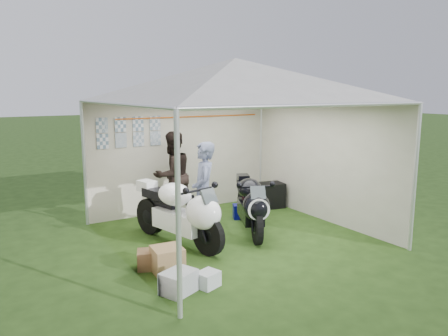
{
  "coord_description": "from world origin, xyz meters",
  "views": [
    {
      "loc": [
        -3.91,
        -6.08,
        2.49
      ],
      "look_at": [
        -0.0,
        0.35,
        1.14
      ],
      "focal_mm": 35.0,
      "sensor_mm": 36.0,
      "label": 1
    }
  ],
  "objects_px": {
    "crate_1": "(167,260)",
    "crate_2": "(208,279)",
    "crate_3": "(152,259)",
    "person_blue_jacket": "(204,192)",
    "motorcycle_white": "(182,211)",
    "motorcycle_black": "(251,203)",
    "crate_0": "(179,282)",
    "person_dark_jacket": "(173,175)",
    "equipment_box": "(271,195)",
    "canopy_tent": "(234,85)",
    "paddock_stand": "(243,211)"
  },
  "relations": [
    {
      "from": "crate_1",
      "to": "crate_2",
      "type": "bearing_deg",
      "value": -69.79
    },
    {
      "from": "crate_2",
      "to": "crate_3",
      "type": "height_order",
      "value": "crate_3"
    },
    {
      "from": "person_blue_jacket",
      "to": "crate_1",
      "type": "height_order",
      "value": "person_blue_jacket"
    },
    {
      "from": "motorcycle_white",
      "to": "motorcycle_black",
      "type": "xyz_separation_m",
      "value": [
        1.31,
        -0.07,
        -0.04
      ]
    },
    {
      "from": "crate_0",
      "to": "motorcycle_black",
      "type": "bearing_deg",
      "value": 34.56
    },
    {
      "from": "person_dark_jacket",
      "to": "equipment_box",
      "type": "bearing_deg",
      "value": 158.89
    },
    {
      "from": "motorcycle_white",
      "to": "crate_3",
      "type": "relative_size",
      "value": 5.24
    },
    {
      "from": "person_blue_jacket",
      "to": "motorcycle_black",
      "type": "bearing_deg",
      "value": 108.17
    },
    {
      "from": "person_dark_jacket",
      "to": "crate_3",
      "type": "distance_m",
      "value": 2.58
    },
    {
      "from": "person_dark_jacket",
      "to": "canopy_tent",
      "type": "bearing_deg",
      "value": 94.32
    },
    {
      "from": "person_dark_jacket",
      "to": "crate_0",
      "type": "height_order",
      "value": "person_dark_jacket"
    },
    {
      "from": "motorcycle_white",
      "to": "crate_1",
      "type": "bearing_deg",
      "value": -140.47
    },
    {
      "from": "motorcycle_black",
      "to": "crate_0",
      "type": "height_order",
      "value": "motorcycle_black"
    },
    {
      "from": "equipment_box",
      "to": "crate_3",
      "type": "relative_size",
      "value": 1.34
    },
    {
      "from": "person_dark_jacket",
      "to": "crate_2",
      "type": "height_order",
      "value": "person_dark_jacket"
    },
    {
      "from": "paddock_stand",
      "to": "person_dark_jacket",
      "type": "bearing_deg",
      "value": 147.69
    },
    {
      "from": "canopy_tent",
      "to": "crate_1",
      "type": "distance_m",
      "value": 3.01
    },
    {
      "from": "motorcycle_white",
      "to": "crate_0",
      "type": "xyz_separation_m",
      "value": [
        -0.78,
        -1.51,
        -0.44
      ]
    },
    {
      "from": "crate_1",
      "to": "crate_0",
      "type": "bearing_deg",
      "value": -101.92
    },
    {
      "from": "canopy_tent",
      "to": "person_blue_jacket",
      "type": "height_order",
      "value": "canopy_tent"
    },
    {
      "from": "canopy_tent",
      "to": "crate_3",
      "type": "height_order",
      "value": "canopy_tent"
    },
    {
      "from": "canopy_tent",
      "to": "crate_2",
      "type": "distance_m",
      "value": 3.21
    },
    {
      "from": "person_dark_jacket",
      "to": "crate_2",
      "type": "distance_m",
      "value": 3.26
    },
    {
      "from": "canopy_tent",
      "to": "motorcycle_white",
      "type": "height_order",
      "value": "canopy_tent"
    },
    {
      "from": "motorcycle_black",
      "to": "paddock_stand",
      "type": "xyz_separation_m",
      "value": [
        0.37,
        0.82,
        -0.4
      ]
    },
    {
      "from": "motorcycle_black",
      "to": "canopy_tent",
      "type": "bearing_deg",
      "value": -161.41
    },
    {
      "from": "equipment_box",
      "to": "crate_2",
      "type": "relative_size",
      "value": 1.93
    },
    {
      "from": "equipment_box",
      "to": "crate_1",
      "type": "distance_m",
      "value": 3.86
    },
    {
      "from": "canopy_tent",
      "to": "crate_3",
      "type": "distance_m",
      "value": 3.06
    },
    {
      "from": "motorcycle_black",
      "to": "crate_2",
      "type": "height_order",
      "value": "motorcycle_black"
    },
    {
      "from": "crate_1",
      "to": "person_dark_jacket",
      "type": "bearing_deg",
      "value": 63.45
    },
    {
      "from": "crate_2",
      "to": "crate_0",
      "type": "bearing_deg",
      "value": 173.23
    },
    {
      "from": "equipment_box",
      "to": "crate_1",
      "type": "bearing_deg",
      "value": -148.8
    },
    {
      "from": "equipment_box",
      "to": "crate_3",
      "type": "height_order",
      "value": "equipment_box"
    },
    {
      "from": "crate_1",
      "to": "crate_3",
      "type": "relative_size",
      "value": 1.01
    },
    {
      "from": "person_blue_jacket",
      "to": "crate_1",
      "type": "xyz_separation_m",
      "value": [
        -1.07,
        -0.9,
        -0.65
      ]
    },
    {
      "from": "equipment_box",
      "to": "crate_2",
      "type": "bearing_deg",
      "value": -138.59
    },
    {
      "from": "person_blue_jacket",
      "to": "crate_3",
      "type": "xyz_separation_m",
      "value": [
        -1.21,
        -0.66,
        -0.7
      ]
    },
    {
      "from": "motorcycle_black",
      "to": "crate_1",
      "type": "relative_size",
      "value": 4.61
    },
    {
      "from": "motorcycle_white",
      "to": "crate_2",
      "type": "xyz_separation_m",
      "value": [
        -0.39,
        -1.55,
        -0.48
      ]
    },
    {
      "from": "canopy_tent",
      "to": "person_dark_jacket",
      "type": "height_order",
      "value": "canopy_tent"
    },
    {
      "from": "canopy_tent",
      "to": "motorcycle_white",
      "type": "distance_m",
      "value": 2.22
    },
    {
      "from": "motorcycle_white",
      "to": "paddock_stand",
      "type": "height_order",
      "value": "motorcycle_white"
    },
    {
      "from": "crate_3",
      "to": "person_blue_jacket",
      "type": "bearing_deg",
      "value": 28.65
    },
    {
      "from": "motorcycle_black",
      "to": "person_blue_jacket",
      "type": "height_order",
      "value": "person_blue_jacket"
    },
    {
      "from": "equipment_box",
      "to": "crate_1",
      "type": "height_order",
      "value": "equipment_box"
    },
    {
      "from": "person_blue_jacket",
      "to": "canopy_tent",
      "type": "bearing_deg",
      "value": 107.56
    },
    {
      "from": "motorcycle_black",
      "to": "person_dark_jacket",
      "type": "height_order",
      "value": "person_dark_jacket"
    },
    {
      "from": "motorcycle_white",
      "to": "person_blue_jacket",
      "type": "bearing_deg",
      "value": -8.94
    },
    {
      "from": "canopy_tent",
      "to": "crate_3",
      "type": "bearing_deg",
      "value": -161.41
    }
  ]
}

